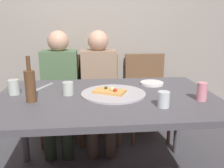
% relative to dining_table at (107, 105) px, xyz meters
% --- Properties ---
extents(back_wall, '(6.00, 0.10, 2.60)m').
position_rel_dining_table_xyz_m(back_wall, '(0.00, 1.15, 0.62)').
color(back_wall, gray).
rests_on(back_wall, ground_plane).
extents(dining_table, '(1.55, 1.02, 0.75)m').
position_rel_dining_table_xyz_m(dining_table, '(0.00, 0.00, 0.00)').
color(dining_table, '#4C4C51').
rests_on(dining_table, ground_plane).
extents(pizza_tray, '(0.46, 0.46, 0.01)m').
position_rel_dining_table_xyz_m(pizza_tray, '(0.05, 0.03, 0.08)').
color(pizza_tray, '#ADADB2').
rests_on(pizza_tray, dining_table).
extents(pizza_slice_last, '(0.25, 0.22, 0.05)m').
position_rel_dining_table_xyz_m(pizza_slice_last, '(0.03, 0.03, 0.10)').
color(pizza_slice_last, tan).
rests_on(pizza_slice_last, pizza_tray).
extents(wine_bottle, '(0.07, 0.07, 0.30)m').
position_rel_dining_table_xyz_m(wine_bottle, '(-0.50, -0.07, 0.19)').
color(wine_bottle, brown).
rests_on(wine_bottle, dining_table).
extents(tumbler_near, '(0.08, 0.08, 0.09)m').
position_rel_dining_table_xyz_m(tumbler_near, '(-0.27, 0.05, 0.12)').
color(tumbler_near, '#B7C6BC').
rests_on(tumbler_near, dining_table).
extents(tumbler_far, '(0.07, 0.07, 0.10)m').
position_rel_dining_table_xyz_m(tumbler_far, '(0.33, -0.26, 0.12)').
color(tumbler_far, silver).
rests_on(tumbler_far, dining_table).
extents(wine_glass, '(0.08, 0.08, 0.11)m').
position_rel_dining_table_xyz_m(wine_glass, '(-0.66, 0.10, 0.13)').
color(wine_glass, '#B7C6BC').
rests_on(wine_glass, dining_table).
extents(soda_can, '(0.07, 0.07, 0.12)m').
position_rel_dining_table_xyz_m(soda_can, '(0.62, -0.16, 0.13)').
color(soda_can, pink).
rests_on(soda_can, dining_table).
extents(plate_stack, '(0.19, 0.19, 0.02)m').
position_rel_dining_table_xyz_m(plate_stack, '(0.40, 0.27, 0.08)').
color(plate_stack, white).
rests_on(plate_stack, dining_table).
extents(table_knife, '(0.11, 0.21, 0.01)m').
position_rel_dining_table_xyz_m(table_knife, '(-0.47, 0.28, 0.08)').
color(table_knife, '#B7B7BC').
rests_on(table_knife, dining_table).
extents(chair_left, '(0.44, 0.44, 0.90)m').
position_rel_dining_table_xyz_m(chair_left, '(-0.42, 0.91, -0.16)').
color(chair_left, brown).
rests_on(chair_left, ground_plane).
extents(chair_middle, '(0.44, 0.44, 0.90)m').
position_rel_dining_table_xyz_m(chair_middle, '(-0.02, 0.91, -0.16)').
color(chair_middle, brown).
rests_on(chair_middle, ground_plane).
extents(chair_right, '(0.44, 0.44, 0.90)m').
position_rel_dining_table_xyz_m(chair_right, '(0.51, 0.91, -0.16)').
color(chair_right, brown).
rests_on(chair_right, ground_plane).
extents(guest_in_sweater, '(0.36, 0.56, 1.17)m').
position_rel_dining_table_xyz_m(guest_in_sweater, '(-0.42, 0.76, -0.04)').
color(guest_in_sweater, '#4C6B47').
rests_on(guest_in_sweater, ground_plane).
extents(guest_in_beanie, '(0.36, 0.56, 1.17)m').
position_rel_dining_table_xyz_m(guest_in_beanie, '(-0.02, 0.76, -0.04)').
color(guest_in_beanie, '#937A60').
rests_on(guest_in_beanie, ground_plane).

